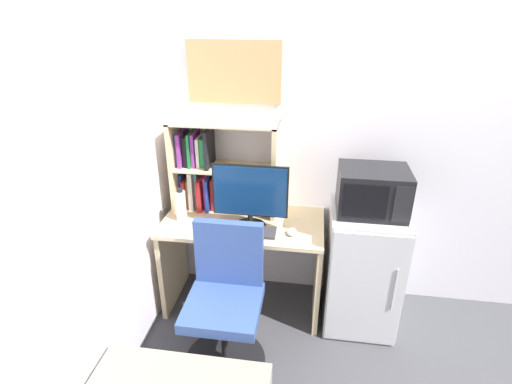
# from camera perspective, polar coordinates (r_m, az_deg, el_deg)

# --- Properties ---
(wall_back) EXTENTS (6.40, 0.04, 2.60)m
(wall_back) POSITION_cam_1_polar(r_m,az_deg,el_deg) (3.04, 25.79, 6.46)
(wall_back) COLOR silver
(wall_back) RESTS_ON ground_plane
(wall_left) EXTENTS (0.04, 4.40, 2.60)m
(wall_left) POSITION_cam_1_polar(r_m,az_deg,el_deg) (1.81, -31.05, -6.79)
(wall_left) COLOR silver
(wall_left) RESTS_ON ground_plane
(desk) EXTENTS (1.15, 0.60, 0.75)m
(desk) POSITION_cam_1_polar(r_m,az_deg,el_deg) (2.98, -1.83, -8.08)
(desk) COLOR beige
(desk) RESTS_ON ground_plane
(hutch_bookshelf) EXTENTS (0.76, 0.28, 0.68)m
(hutch_bookshelf) POSITION_cam_1_polar(r_m,az_deg,el_deg) (2.93, -6.59, 3.57)
(hutch_bookshelf) COLOR beige
(hutch_bookshelf) RESTS_ON desk
(monitor) EXTENTS (0.51, 0.22, 0.46)m
(monitor) POSITION_cam_1_polar(r_m,az_deg,el_deg) (2.66, -0.85, -0.45)
(monitor) COLOR black
(monitor) RESTS_ON desk
(keyboard) EXTENTS (0.37, 0.14, 0.02)m
(keyboard) POSITION_cam_1_polar(r_m,az_deg,el_deg) (2.71, -1.09, -5.66)
(keyboard) COLOR #333338
(keyboard) RESTS_ON desk
(computer_mouse) EXTENTS (0.07, 0.09, 0.04)m
(computer_mouse) POSITION_cam_1_polar(r_m,az_deg,el_deg) (2.70, 5.13, -5.71)
(computer_mouse) COLOR silver
(computer_mouse) RESTS_ON desk
(water_bottle) EXTENTS (0.07, 0.07, 0.25)m
(water_bottle) POSITION_cam_1_polar(r_m,az_deg,el_deg) (2.87, -10.71, -1.92)
(water_bottle) COLOR silver
(water_bottle) RESTS_ON desk
(mini_fridge) EXTENTS (0.50, 0.56, 0.90)m
(mini_fridge) POSITION_cam_1_polar(r_m,az_deg,el_deg) (2.98, 14.94, -10.41)
(mini_fridge) COLOR silver
(mini_fridge) RESTS_ON ground_plane
(microwave) EXTENTS (0.44, 0.35, 0.30)m
(microwave) POSITION_cam_1_polar(r_m,az_deg,el_deg) (2.69, 16.35, 0.14)
(microwave) COLOR black
(microwave) RESTS_ON mini_fridge
(desk_chair) EXTENTS (0.53, 0.53, 0.95)m
(desk_chair) POSITION_cam_1_polar(r_m,az_deg,el_deg) (2.62, -4.38, -16.18)
(desk_chair) COLOR black
(desk_chair) RESTS_ON ground_plane
(wall_corkboard) EXTENTS (0.65, 0.02, 0.42)m
(wall_corkboard) POSITION_cam_1_polar(r_m,az_deg,el_deg) (2.82, -3.18, 16.80)
(wall_corkboard) COLOR tan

